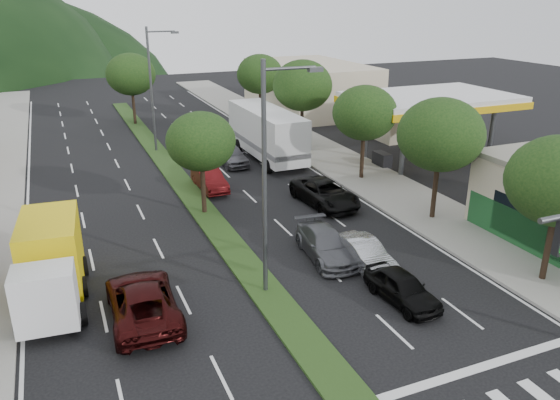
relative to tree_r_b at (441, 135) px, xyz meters
name	(u,v)px	position (x,y,z in m)	size (l,w,h in m)	color
sidewalk_right	(334,159)	(0.50, 13.00, -4.96)	(5.00, 90.00, 0.15)	gray
median	(169,167)	(-12.00, 16.00, -4.98)	(1.60, 56.00, 0.12)	#253D16
gas_canopy	(430,102)	(7.00, 10.00, -0.39)	(12.20, 8.20, 5.25)	silver
bldg_right_far	(310,87)	(7.50, 32.00, -2.44)	(10.00, 16.00, 5.20)	beige
tree_r_b	(441,135)	(0.00, 0.00, 0.00)	(4.80, 4.80, 6.94)	black
tree_r_c	(365,113)	(0.00, 8.00, -0.29)	(4.40, 4.40, 6.48)	black
tree_r_d	(302,86)	(0.00, 18.00, 0.14)	(5.00, 5.00, 7.17)	black
tree_r_e	(260,74)	(0.00, 28.00, -0.14)	(4.60, 4.60, 6.71)	black
tree_med_near	(201,142)	(-12.00, 6.00, -0.61)	(4.00, 4.00, 6.02)	black
tree_med_far	(131,74)	(-12.00, 32.00, -0.03)	(4.80, 4.80, 6.94)	black
streetlight_near	(269,170)	(-11.79, -4.00, 0.55)	(2.60, 0.25, 10.00)	#47494C
streetlight_mid	(153,84)	(-11.79, 21.00, 0.55)	(2.60, 0.25, 10.00)	#47494C
sedan_silver	(364,254)	(-6.81, -3.61, -4.35)	(1.45, 4.17, 1.37)	#93969A
suv_maroon	(143,301)	(-17.29, -4.01, -4.25)	(2.59, 5.63, 1.56)	black
car_queue_a	(402,288)	(-6.97, -7.01, -4.36)	(1.59, 3.95, 1.34)	black
car_queue_b	(326,244)	(-8.02, -2.01, -4.33)	(1.98, 4.87, 1.41)	#505155
car_queue_c	(210,180)	(-10.50, 10.06, -4.34)	(1.48, 4.23, 1.39)	#500D0F
car_queue_d	(325,193)	(-4.69, 4.52, -4.28)	(2.52, 5.47, 1.52)	black
car_queue_e	(231,155)	(-7.40, 15.06, -4.27)	(1.81, 4.50, 1.53)	#55555B
box_truck	(51,265)	(-20.53, -0.89, -3.47)	(3.08, 6.91, 3.32)	silver
motorhome	(266,133)	(-4.20, 15.64, -2.95)	(3.30, 10.23, 3.91)	silver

